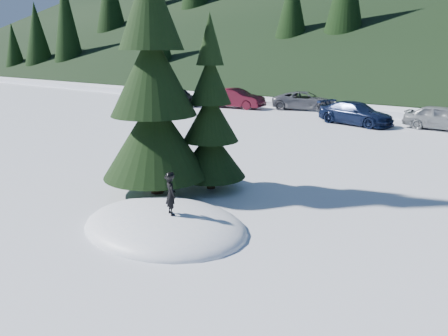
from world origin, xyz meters
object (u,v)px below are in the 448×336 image
Objects in this scene: car_0 at (178,96)px; car_3 at (356,113)px; car_4 at (442,118)px; spruce_tall at (153,84)px; car_2 at (305,101)px; spruce_short at (211,123)px; child_skier at (171,195)px; car_1 at (236,98)px.

car_0 is 0.90× the size of car_3.
car_4 is at bearing -63.39° from car_3.
spruce_tall is 1.86× the size of car_3.
spruce_tall is at bearing 178.25° from car_2.
spruce_tall reaches higher than spruce_short.
child_skier is 0.23× the size of car_0.
car_0 reaches higher than car_3.
spruce_short is 22.48m from car_0.
spruce_tall is 18.25m from car_4.
spruce_short is 15.11m from car_3.
car_1 is (4.68, 1.49, 0.04)m from car_0.
spruce_short is at bearing -40.34° from child_skier.
car_1 is (-13.31, 20.07, -0.22)m from child_skier.
car_0 is (-15.43, 16.68, -2.61)m from spruce_tall.
spruce_tall is 16.59m from car_3.
car_1 is at bearing 125.02° from spruce_short.
car_0 is 4.91m from car_1.
child_skier is 0.20× the size of car_2.
spruce_tall is at bearing -138.02° from car_0.
car_3 is (-1.39, 14.98, -1.43)m from spruce_short.
car_2 is (4.72, 2.43, -0.08)m from car_1.
car_4 reaches higher than car_2.
car_2 is at bearing 75.22° from car_4.
car_3 is at bearing -110.01° from car_1.
child_skier is at bearing -36.66° from spruce_tall.
car_0 is at bearing 97.46° from car_1.
spruce_short is at bearing 170.96° from car_4.
car_1 is 10.51m from car_3.
child_skier is at bearing -159.30° from car_3.
spruce_tall reaches higher than car_3.
spruce_tall reaches higher than car_4.
car_0 is 1.04× the size of car_4.
spruce_short is 16.54m from car_4.
car_0 is at bearing 132.78° from spruce_tall.
child_skier is 0.21× the size of car_3.
car_4 is (14.84, -0.58, -0.07)m from car_1.
spruce_tall reaches higher than child_skier.
child_skier is 0.24× the size of car_4.
child_skier is at bearing -156.65° from car_1.
child_skier is (2.56, -1.91, -2.35)m from spruce_tall.
car_0 is at bearing 94.56° from car_2.
spruce_tall is at bearing -159.59° from car_1.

